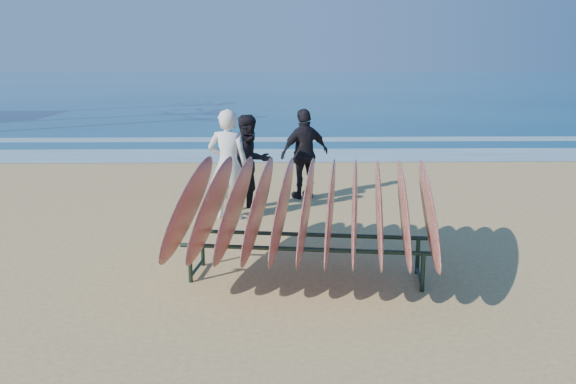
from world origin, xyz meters
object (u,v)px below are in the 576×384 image
Objects in this scene: surfboard_rack at (306,207)px; person_dark_b at (305,154)px; person_white at (228,165)px; person_dark_a at (250,163)px.

surfboard_rack is 1.91× the size of person_dark_b.
person_dark_b is at bearing -123.16° from person_white.
person_white reaches higher than surfboard_rack.
person_dark_a is (0.36, 0.60, -0.08)m from person_white.
surfboard_rack is 1.78× the size of person_white.
surfboard_rack is at bearing -108.89° from person_dark_a.
person_dark_b is at bearing 95.14° from surfboard_rack.
person_white is 2.17m from person_dark_b.
person_white reaches higher than person_dark_a.
person_dark_a reaches higher than surfboard_rack.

